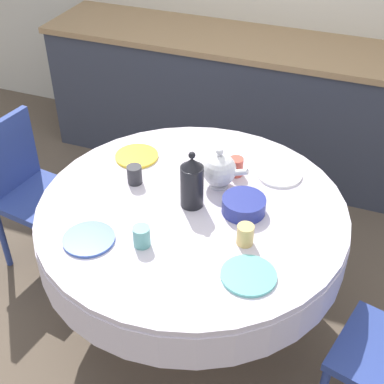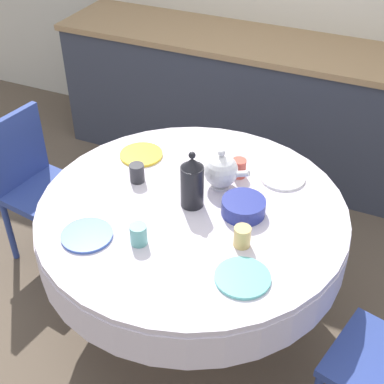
# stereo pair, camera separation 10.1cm
# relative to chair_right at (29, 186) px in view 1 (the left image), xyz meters

# --- Properties ---
(ground_plane) EXTENTS (12.00, 12.00, 0.00)m
(ground_plane) POSITION_rel_chair_right_xyz_m (1.03, -0.15, -0.50)
(ground_plane) COLOR brown
(kitchen_counter) EXTENTS (3.24, 0.64, 0.94)m
(kitchen_counter) POSITION_rel_chair_right_xyz_m (1.03, 1.42, -0.03)
(kitchen_counter) COLOR #383D4C
(kitchen_counter) RESTS_ON ground_plane
(dining_table) EXTENTS (1.40, 1.40, 0.77)m
(dining_table) POSITION_rel_chair_right_xyz_m (1.03, -0.15, 0.15)
(dining_table) COLOR tan
(dining_table) RESTS_ON ground_plane
(chair_right) EXTENTS (0.45, 0.45, 0.88)m
(chair_right) POSITION_rel_chair_right_xyz_m (0.00, 0.00, 0.00)
(chair_right) COLOR #2D428E
(chair_right) RESTS_ON ground_plane
(plate_near_left) EXTENTS (0.22, 0.22, 0.01)m
(plate_near_left) POSITION_rel_chair_right_xyz_m (0.71, -0.51, 0.28)
(plate_near_left) COLOR #3856AD
(plate_near_left) RESTS_ON dining_table
(cup_near_left) EXTENTS (0.07, 0.07, 0.09)m
(cup_near_left) POSITION_rel_chair_right_xyz_m (0.93, -0.46, 0.31)
(cup_near_left) COLOR #5BA39E
(cup_near_left) RESTS_ON dining_table
(plate_near_right) EXTENTS (0.22, 0.22, 0.01)m
(plate_near_right) POSITION_rel_chair_right_xyz_m (1.39, -0.47, 0.28)
(plate_near_right) COLOR #60BCB7
(plate_near_right) RESTS_ON dining_table
(cup_near_right) EXTENTS (0.07, 0.07, 0.09)m
(cup_near_right) POSITION_rel_chair_right_xyz_m (1.32, -0.29, 0.31)
(cup_near_right) COLOR #DBB766
(cup_near_right) RESTS_ON dining_table
(plate_far_left) EXTENTS (0.22, 0.22, 0.01)m
(plate_far_left) POSITION_rel_chair_right_xyz_m (0.63, 0.12, 0.28)
(plate_far_left) COLOR yellow
(plate_far_left) RESTS_ON dining_table
(cup_far_left) EXTENTS (0.07, 0.07, 0.09)m
(cup_far_left) POSITION_rel_chair_right_xyz_m (0.71, -0.08, 0.31)
(cup_far_left) COLOR #28282D
(cup_far_left) RESTS_ON dining_table
(plate_far_right) EXTENTS (0.22, 0.22, 0.01)m
(plate_far_right) POSITION_rel_chair_right_xyz_m (1.34, 0.22, 0.28)
(plate_far_right) COLOR white
(plate_far_right) RESTS_ON dining_table
(cup_far_right) EXTENTS (0.07, 0.07, 0.09)m
(cup_far_right) POSITION_rel_chair_right_xyz_m (1.14, 0.16, 0.31)
(cup_far_right) COLOR #CC4C3D
(cup_far_right) RESTS_ON dining_table
(coffee_carafe) EXTENTS (0.10, 0.10, 0.28)m
(coffee_carafe) POSITION_rel_chair_right_xyz_m (1.02, -0.14, 0.39)
(coffee_carafe) COLOR black
(coffee_carafe) RESTS_ON dining_table
(teapot) EXTENTS (0.22, 0.16, 0.21)m
(teapot) POSITION_rel_chair_right_xyz_m (1.09, 0.04, 0.36)
(teapot) COLOR white
(teapot) RESTS_ON dining_table
(fruit_bowl) EXTENTS (0.19, 0.19, 0.07)m
(fruit_bowl) POSITION_rel_chair_right_xyz_m (1.25, -0.10, 0.30)
(fruit_bowl) COLOR navy
(fruit_bowl) RESTS_ON dining_table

